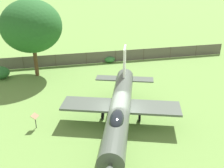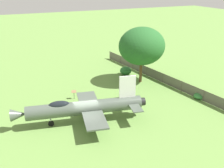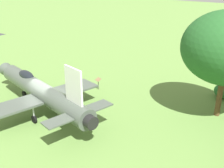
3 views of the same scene
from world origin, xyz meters
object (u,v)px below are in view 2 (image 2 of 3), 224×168
Objects in this scene: display_jet at (82,108)px; info_plaque at (74,93)px; shrub_near_fence at (126,71)px; shrub_by_tree at (199,96)px; shade_tree at (142,46)px.

info_plaque is (-0.89, -6.12, -0.92)m from display_jet.
shrub_near_fence is 12.84m from shrub_by_tree.
info_plaque is at bearing 28.33° from shrub_near_fence.
display_jet is 12.28× the size of info_plaque.
shrub_by_tree is at bearing 110.23° from shrub_near_fence.
shade_tree is at bearing -65.15° from shrub_by_tree.
shade_tree reaches higher than info_plaque.
display_jet is 14.57m from shade_tree.
shade_tree is 6.10m from shrub_near_fence.
shade_tree reaches higher than display_jet.
shrub_by_tree is 16.05m from info_plaque.
shrub_near_fence reaches higher than info_plaque.
info_plaque is (14.65, -6.54, 0.47)m from shrub_by_tree.
shrub_near_fence reaches higher than shrub_by_tree.
shrub_by_tree is 1.20× the size of info_plaque.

